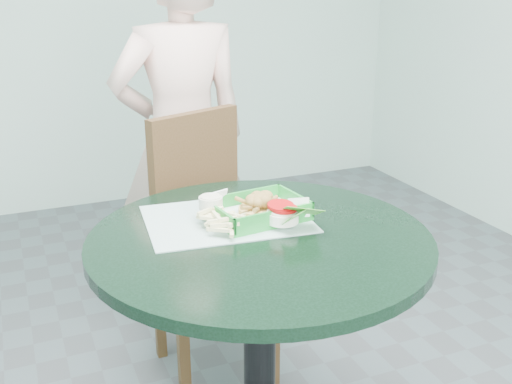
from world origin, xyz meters
name	(u,v)px	position (x,y,z in m)	size (l,w,h in m)	color
cafe_table	(260,303)	(0.00, 0.00, 0.58)	(0.84, 0.84, 0.75)	black
dining_chair	(205,229)	(0.06, 0.62, 0.53)	(0.38, 0.38, 0.93)	#55331C
diner_person	(182,140)	(0.09, 0.98, 0.76)	(0.56, 0.37, 1.53)	beige
placemat	(227,226)	(-0.04, 0.12, 0.75)	(0.41, 0.31, 0.00)	#99BBB5
food_basket	(258,220)	(0.04, 0.10, 0.77)	(0.23, 0.17, 0.05)	#1D9131
crab_sandwich	(259,210)	(0.03, 0.08, 0.80)	(0.11, 0.11, 0.07)	tan
fries_pile	(223,222)	(-0.07, 0.07, 0.79)	(0.11, 0.12, 0.04)	#F4E9A4
sauce_ramekin	(211,207)	(-0.08, 0.15, 0.80)	(0.06, 0.06, 0.03)	silver
garnish_cup	(284,222)	(0.07, 0.01, 0.79)	(0.12, 0.12, 0.05)	white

